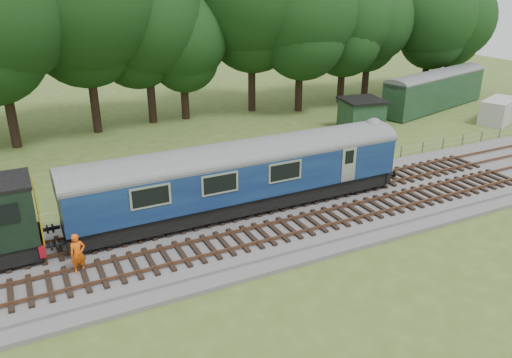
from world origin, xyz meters
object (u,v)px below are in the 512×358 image
parked_coach (436,88)px  caravan (499,111)px  dmu_railcar (242,171)px  worker (78,254)px

parked_coach → caravan: 6.43m
dmu_railcar → worker: (-8.71, -2.42, -1.36)m
dmu_railcar → caravan: 28.91m
worker → caravan: 37.89m
dmu_railcar → parked_coach: 29.67m
dmu_railcar → caravan: size_ratio=4.25×
worker → parked_coach: size_ratio=0.13×
worker → parked_coach: parked_coach is taller
worker → caravan: worker is taller
dmu_railcar → parked_coach: bearing=25.9°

